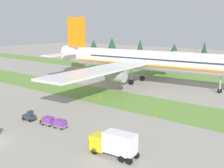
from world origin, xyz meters
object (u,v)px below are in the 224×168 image
object	(u,v)px
ground_crew_marshaller	(40,119)
taxiway_marker_0	(99,97)
cargo_dolly_second	(60,123)
catering_truck	(114,143)
taxiway_marker_1	(154,117)
airliner	(143,60)
baggage_tug	(29,116)
cargo_dolly_lead	(48,120)

from	to	relation	value
ground_crew_marshaller	taxiway_marker_0	distance (m)	22.04
cargo_dolly_second	taxiway_marker_0	xyz separation A→B (m)	(-8.99, 20.58, -0.68)
catering_truck	taxiway_marker_1	size ratio (longest dim) A/B	15.23
cargo_dolly_second	catering_truck	bearing A→B (deg)	-107.92
airliner	catering_truck	distance (m)	51.92
airliner	catering_truck	xyz separation A→B (m)	(24.44, -45.47, -5.57)
baggage_tug	catering_truck	bearing A→B (deg)	-101.62
cargo_dolly_lead	taxiway_marker_1	size ratio (longest dim) A/B	5.05
baggage_tug	taxiway_marker_0	bearing A→B (deg)	-4.46
airliner	taxiway_marker_0	distance (m)	23.44
baggage_tug	cargo_dolly_lead	distance (m)	5.03
ground_crew_marshaller	taxiway_marker_0	bearing A→B (deg)	150.46
taxiway_marker_0	catering_truck	bearing A→B (deg)	-44.92
cargo_dolly_second	catering_truck	xyz separation A→B (m)	(14.29, -2.64, 1.03)
taxiway_marker_0	taxiway_marker_1	bearing A→B (deg)	-14.83
ground_crew_marshaller	taxiway_marker_1	size ratio (longest dim) A/B	3.70
catering_truck	cargo_dolly_second	bearing A→B (deg)	73.22
cargo_dolly_second	catering_truck	size ratio (longest dim) A/B	0.33
airliner	cargo_dolly_second	world-z (taller)	airliner
cargo_dolly_second	taxiway_marker_1	bearing A→B (deg)	-40.48
cargo_dolly_lead	ground_crew_marshaller	xyz separation A→B (m)	(-1.65, -0.61, 0.03)
cargo_dolly_lead	catering_truck	world-z (taller)	catering_truck
airliner	cargo_dolly_lead	bearing A→B (deg)	4.56
airliner	cargo_dolly_second	xyz separation A→B (m)	(10.15, -42.83, -6.61)
cargo_dolly_lead	airliner	bearing A→B (deg)	2.10
baggage_tug	catering_truck	size ratio (longest dim) A/B	0.38
baggage_tug	taxiway_marker_1	size ratio (longest dim) A/B	5.84
ground_crew_marshaller	cargo_dolly_second	bearing A→B (deg)	61.09
baggage_tug	airliner	bearing A→B (deg)	-4.46
cargo_dolly_second	ground_crew_marshaller	bearing A→B (deg)	94.87
airliner	catering_truck	size ratio (longest dim) A/B	11.13
cargo_dolly_second	taxiway_marker_0	size ratio (longest dim) A/B	4.97
airliner	cargo_dolly_second	bearing A→B (deg)	8.33
cargo_dolly_second	ground_crew_marshaller	xyz separation A→B (m)	(-4.53, -0.99, 0.03)
taxiway_marker_0	airliner	bearing A→B (deg)	92.99
cargo_dolly_second	catering_truck	distance (m)	14.56
cargo_dolly_second	ground_crew_marshaller	size ratio (longest dim) A/B	1.37
baggage_tug	catering_truck	xyz separation A→B (m)	(22.14, -1.61, 1.14)
airliner	taxiway_marker_1	xyz separation A→B (m)	(20.24, -27.30, -7.29)
cargo_dolly_lead	taxiway_marker_1	xyz separation A→B (m)	(12.96, 15.90, -0.68)
airliner	taxiway_marker_1	bearing A→B (deg)	31.55
baggage_tug	ground_crew_marshaller	size ratio (longest dim) A/B	1.58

